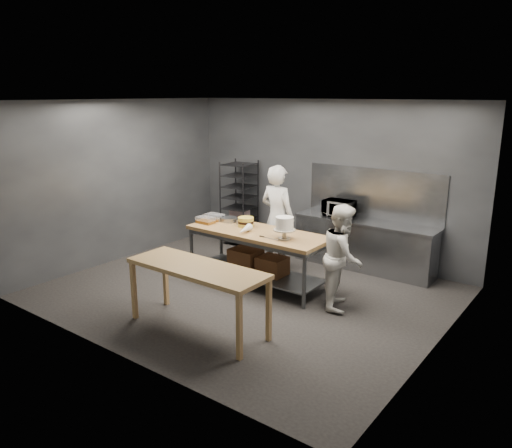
{
  "coord_description": "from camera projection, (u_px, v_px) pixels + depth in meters",
  "views": [
    {
      "loc": [
        4.62,
        -5.88,
        3.11
      ],
      "look_at": [
        -0.07,
        0.36,
        1.05
      ],
      "focal_mm": 35.0,
      "sensor_mm": 36.0,
      "label": 1
    }
  ],
  "objects": [
    {
      "name": "back_counter",
      "position": [
        364.0,
        244.0,
        9.01
      ],
      "size": [
        2.6,
        0.6,
        0.9
      ],
      "color": "slate",
      "rests_on": "ground"
    },
    {
      "name": "work_table",
      "position": [
        257.0,
        251.0,
        8.25
      ],
      "size": [
        2.4,
        0.9,
        0.92
      ],
      "color": "olive",
      "rests_on": "ground"
    },
    {
      "name": "microwave",
      "position": [
        339.0,
        208.0,
        9.17
      ],
      "size": [
        0.54,
        0.37,
        0.3
      ],
      "primitive_type": "imported",
      "color": "black",
      "rests_on": "back_counter"
    },
    {
      "name": "splashback_panel",
      "position": [
        374.0,
        193.0,
        9.02
      ],
      "size": [
        2.6,
        0.02,
        0.9
      ],
      "primitive_type": "cube",
      "color": "slate",
      "rests_on": "back_counter"
    },
    {
      "name": "pastry_clamshells",
      "position": [
        210.0,
        218.0,
        8.73
      ],
      "size": [
        0.33,
        0.46,
        0.11
      ],
      "color": "#A26520",
      "rests_on": "work_table"
    },
    {
      "name": "piping_bag",
      "position": [
        245.0,
        230.0,
        7.99
      ],
      "size": [
        0.2,
        0.4,
        0.12
      ],
      "primitive_type": "cone",
      "rotation": [
        1.57,
        0.0,
        0.23
      ],
      "color": "white",
      "rests_on": "work_table"
    },
    {
      "name": "back_wall",
      "position": [
        326.0,
        179.0,
        9.57
      ],
      "size": [
        6.0,
        0.04,
        3.0
      ],
      "primitive_type": "cube",
      "color": "#4C4F54",
      "rests_on": "ground"
    },
    {
      "name": "chef_right",
      "position": [
        343.0,
        256.0,
        7.32
      ],
      "size": [
        0.84,
        0.93,
        1.56
      ],
      "primitive_type": "imported",
      "rotation": [
        0.0,
        0.0,
        1.96
      ],
      "color": "silver",
      "rests_on": "ground"
    },
    {
      "name": "near_counter",
      "position": [
        197.0,
        272.0,
        6.58
      ],
      "size": [
        2.0,
        0.7,
        0.9
      ],
      "color": "#A48244",
      "rests_on": "ground"
    },
    {
      "name": "frosted_cake_stand",
      "position": [
        284.0,
        225.0,
        7.64
      ],
      "size": [
        0.34,
        0.34,
        0.35
      ],
      "color": "#B7AC92",
      "rests_on": "work_table"
    },
    {
      "name": "speed_rack",
      "position": [
        239.0,
        203.0,
        10.49
      ],
      "size": [
        0.67,
        0.72,
        1.75
      ],
      "color": "black",
      "rests_on": "ground"
    },
    {
      "name": "ground",
      "position": [
        246.0,
        292.0,
        8.02
      ],
      "size": [
        6.0,
        6.0,
        0.0
      ],
      "primitive_type": "plane",
      "color": "black",
      "rests_on": "ground"
    },
    {
      "name": "layer_cake",
      "position": [
        246.0,
        222.0,
        8.4
      ],
      "size": [
        0.27,
        0.27,
        0.16
      ],
      "color": "#E4C848",
      "rests_on": "work_table"
    },
    {
      "name": "chef_behind",
      "position": [
        277.0,
        218.0,
        8.87
      ],
      "size": [
        0.72,
        0.5,
        1.9
      ],
      "primitive_type": "imported",
      "rotation": [
        0.0,
        0.0,
        3.08
      ],
      "color": "silver",
      "rests_on": "ground"
    },
    {
      "name": "offset_spatula",
      "position": [
        266.0,
        238.0,
        7.76
      ],
      "size": [
        0.37,
        0.02,
        0.02
      ],
      "color": "slate",
      "rests_on": "work_table"
    },
    {
      "name": "cake_pans",
      "position": [
        228.0,
        219.0,
        8.75
      ],
      "size": [
        0.83,
        0.38,
        0.07
      ],
      "color": "gray",
      "rests_on": "work_table"
    }
  ]
}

